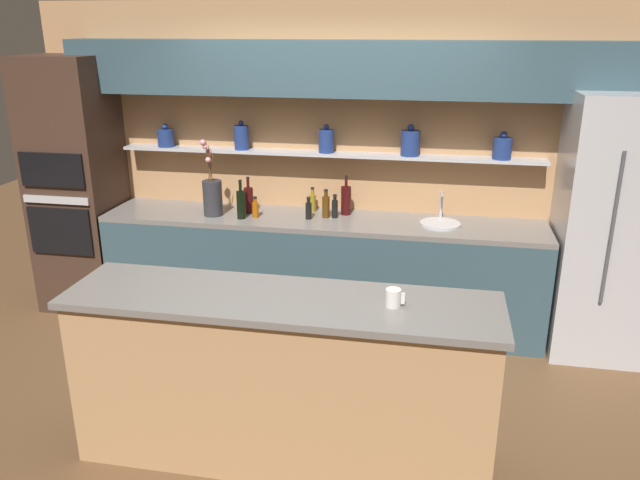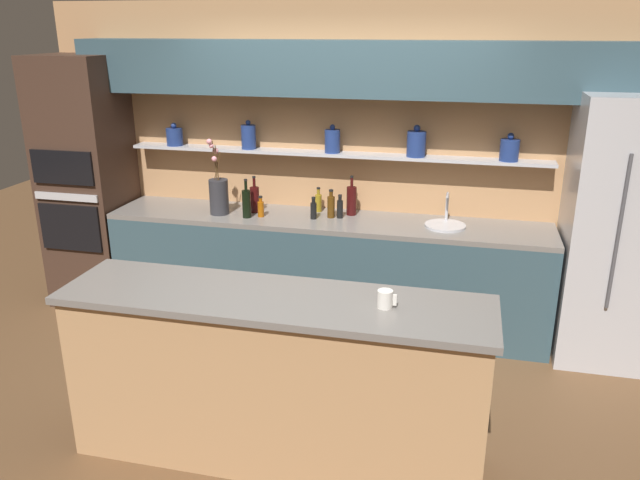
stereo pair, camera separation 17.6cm
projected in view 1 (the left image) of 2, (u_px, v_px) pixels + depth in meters
The scene contains 17 objects.
ground_plane at pixel (303, 403), 4.19m from camera, with size 12.00×12.00×0.00m, color brown.
back_wall_unit at pixel (342, 136), 5.10m from camera, with size 5.20×0.44×2.60m.
back_counter_unit at pixel (321, 271), 5.21m from camera, with size 3.59×0.62×0.92m.
island_counter at pixel (282, 379), 3.52m from camera, with size 2.38×0.61×1.02m.
refrigerator at pixel (621, 228), 4.60m from camera, with size 0.90×0.73×1.97m.
oven_tower at pixel (77, 186), 5.39m from camera, with size 0.66×0.64×2.18m.
flower_vase at pixel (212, 196), 5.10m from camera, with size 0.16×0.16×0.63m.
sink_fixture at pixel (440, 222), 4.89m from camera, with size 0.32×0.32×0.25m.
bottle_sauce_0 at pixel (255, 209), 5.06m from camera, with size 0.05×0.05×0.17m.
bottle_wine_1 at pixel (241, 204), 5.02m from camera, with size 0.07×0.07×0.32m.
bottle_sauce_2 at pixel (309, 210), 5.02m from camera, with size 0.05×0.05×0.18m.
bottle_wine_3 at pixel (249, 200), 5.17m from camera, with size 0.08×0.08×0.31m.
bottle_spirit_4 at pixel (326, 206), 5.06m from camera, with size 0.06×0.06×0.23m.
bottle_oil_5 at pixel (313, 202), 5.22m from camera, with size 0.06×0.06×0.21m.
bottle_wine_6 at pixel (346, 200), 5.13m from camera, with size 0.08×0.08×0.33m.
bottle_sauce_7 at pixel (335, 208), 5.05m from camera, with size 0.05×0.05×0.19m.
coffee_mug at pixel (393, 298), 3.23m from camera, with size 0.10×0.08×0.09m.
Camera 1 is at (0.79, -3.51, 2.41)m, focal length 35.00 mm.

